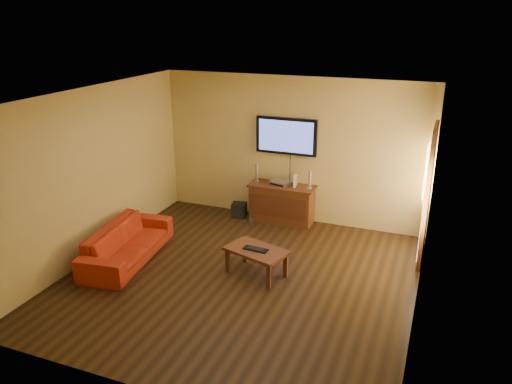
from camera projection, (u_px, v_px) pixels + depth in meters
The scene contains 14 objects.
ground_plane at pixel (240, 279), 7.45m from camera, with size 5.00×5.00×0.00m, color black.
room_walls at pixel (255, 159), 7.42m from camera, with size 5.00×5.00×5.00m.
french_door at pixel (427, 197), 7.74m from camera, with size 0.07×1.02×2.22m.
media_console at pixel (282, 204), 9.34m from camera, with size 1.23×0.47×0.73m.
television at pixel (286, 136), 9.08m from camera, with size 1.15×0.08×0.68m.
coffee_table at pixel (256, 253), 7.44m from camera, with size 1.02×0.78×0.43m.
sofa at pixel (127, 237), 7.92m from camera, with size 1.93×0.56×0.75m, color #B72E14.
speaker_left at pixel (257, 174), 9.37m from camera, with size 0.09×0.09×0.34m.
speaker_right at pixel (310, 180), 9.00m from camera, with size 0.09×0.09×0.33m.
av_receiver at pixel (280, 183), 9.21m from camera, with size 0.34×0.24×0.08m, color silver.
game_console at pixel (295, 181), 9.12m from camera, with size 0.04×0.15×0.21m, color white.
subwoofer at pixel (239, 210), 9.66m from camera, with size 0.27×0.27×0.27m, color black.
bottle at pixel (252, 221), 9.24m from camera, with size 0.07×0.07×0.21m.
keyboard at pixel (256, 249), 7.40m from camera, with size 0.39×0.17×0.02m.
Camera 1 is at (2.61, -6.02, 3.77)m, focal length 35.00 mm.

